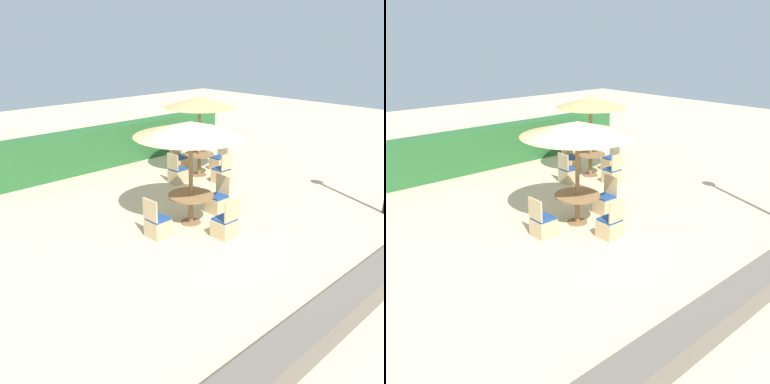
% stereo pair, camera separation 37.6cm
% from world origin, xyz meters
% --- Properties ---
extents(ground_plane, '(40.00, 40.00, 0.00)m').
position_xyz_m(ground_plane, '(0.00, 0.00, 0.00)').
color(ground_plane, beige).
extents(hedge_row, '(13.00, 0.70, 1.36)m').
position_xyz_m(hedge_row, '(0.00, 6.31, 0.68)').
color(hedge_row, '#28602D').
rests_on(hedge_row, ground_plane).
extents(stone_border, '(10.00, 0.56, 0.42)m').
position_xyz_m(stone_border, '(0.00, -3.49, 0.21)').
color(stone_border, '#6B6056').
rests_on(stone_border, ground_plane).
extents(parasol_center, '(2.61, 2.61, 2.45)m').
position_xyz_m(parasol_center, '(0.20, 0.84, 2.28)').
color(parasol_center, olive).
rests_on(parasol_center, ground_plane).
extents(round_table_center, '(1.08, 1.08, 0.72)m').
position_xyz_m(round_table_center, '(0.20, 0.84, 0.57)').
color(round_table_center, olive).
rests_on(round_table_center, ground_plane).
extents(patio_chair_center_east, '(0.46, 0.46, 0.93)m').
position_xyz_m(patio_chair_center_east, '(1.15, 0.86, 0.26)').
color(patio_chair_center_east, tan).
rests_on(patio_chair_center_east, ground_plane).
extents(patio_chair_center_south, '(0.46, 0.46, 0.93)m').
position_xyz_m(patio_chair_center_south, '(0.22, -0.23, 0.26)').
color(patio_chair_center_south, tan).
rests_on(patio_chair_center_south, ground_plane).
extents(patio_chair_center_west, '(0.46, 0.46, 0.93)m').
position_xyz_m(patio_chair_center_west, '(-0.85, 0.82, 0.26)').
color(patio_chair_center_west, tan).
rests_on(patio_chair_center_west, ground_plane).
extents(parasol_back_right, '(2.20, 2.20, 2.50)m').
position_xyz_m(parasol_back_right, '(2.95, 3.33, 2.32)').
color(parasol_back_right, olive).
rests_on(parasol_back_right, ground_plane).
extents(round_table_back_right, '(0.93, 0.93, 0.72)m').
position_xyz_m(round_table_back_right, '(2.95, 3.33, 0.54)').
color(round_table_back_right, olive).
rests_on(round_table_back_right, ground_plane).
extents(patio_chair_back_right_west, '(0.46, 0.46, 0.93)m').
position_xyz_m(patio_chair_back_right_west, '(1.98, 3.29, 0.26)').
color(patio_chair_back_right_west, tan).
rests_on(patio_chair_back_right_west, ground_plane).
extents(patio_chair_back_right_north, '(0.46, 0.46, 0.93)m').
position_xyz_m(patio_chair_back_right_north, '(2.90, 4.22, 0.26)').
color(patio_chair_back_right_north, tan).
rests_on(patio_chair_back_right_north, ground_plane).
extents(patio_chair_back_right_south, '(0.46, 0.46, 0.93)m').
position_xyz_m(patio_chair_back_right_south, '(2.95, 2.35, 0.26)').
color(patio_chair_back_right_south, tan).
rests_on(patio_chair_back_right_south, ground_plane).
extents(patio_chair_back_right_east, '(0.46, 0.46, 0.93)m').
position_xyz_m(patio_chair_back_right_east, '(3.87, 3.33, 0.26)').
color(patio_chair_back_right_east, tan).
rests_on(patio_chair_back_right_east, ground_plane).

